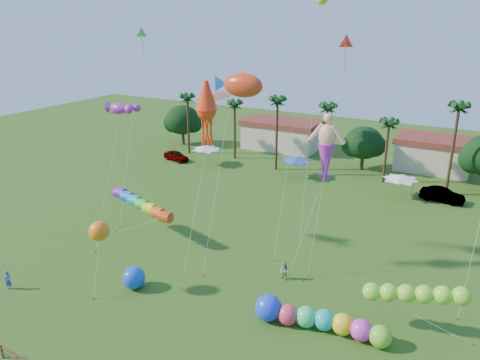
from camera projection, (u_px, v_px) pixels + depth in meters
The scene contains 19 objects.
ground at pixel (169, 348), 31.59m from camera, with size 160.00×160.00×0.00m, color #285116.
tree_line at pixel (380, 145), 64.89m from camera, with size 69.46×8.91×11.00m.
buildings_row at pixel (345, 145), 73.63m from camera, with size 35.00×7.00×4.00m.
tent_row at pixel (295, 160), 63.42m from camera, with size 31.00×4.00×0.60m.
car_a at pixel (176, 156), 72.28m from camera, with size 1.78×4.43×1.51m, color #4C4C54.
car_b at pixel (442, 195), 56.27m from camera, with size 1.76×5.04×1.66m, color #4C4C54.
spectator_a at pixel (8, 280), 38.16m from camera, with size 0.61×0.40×1.66m, color #3343B3.
spectator_b at pixel (284, 271), 39.55m from camera, with size 0.80×0.63×1.65m, color #A8A18C.
caterpillar_inflatable at pixel (316, 319), 33.25m from camera, with size 9.82×2.92×1.99m.
blue_ball at pixel (134, 278), 38.31m from camera, with size 1.88×1.88×1.88m, color blue.
rainbow_tube at pixel (149, 213), 45.32m from camera, with size 8.77×2.45×3.72m.
green_worm at pixel (372, 292), 33.15m from camera, with size 10.34×3.74×3.52m.
orange_ball_kite at pixel (99, 231), 36.55m from camera, with size 1.70×2.37×6.12m.
merman_kite at pixel (326, 152), 39.01m from camera, with size 2.77×5.26×13.28m.
fish_kite at pixel (243, 85), 39.37m from camera, with size 5.71×7.22×16.83m.
squid_kite at pixel (207, 111), 37.86m from camera, with size 2.05×5.81×16.50m.
lobster_kite at pixel (119, 108), 42.86m from camera, with size 3.85×5.24×13.89m.
delta_kite_red at pixel (346, 46), 37.25m from camera, with size 1.33×4.69×19.87m.
delta_kite_green at pixel (141, 37), 47.05m from camera, with size 1.25×5.41×20.15m.
Camera 1 is at (16.77, -20.45, 21.25)m, focal length 35.00 mm.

